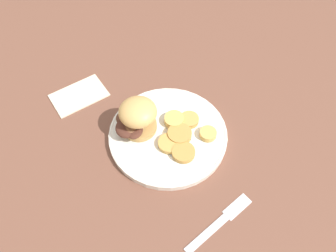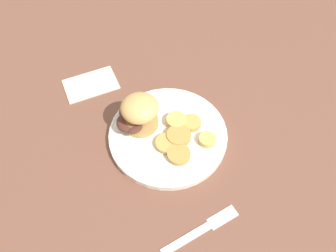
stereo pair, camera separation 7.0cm
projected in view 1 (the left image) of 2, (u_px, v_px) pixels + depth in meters
The scene contains 11 objects.
ground_plane at pixel (168, 137), 0.73m from camera, with size 4.00×4.00×0.00m, color brown.
dinner_plate at pixel (168, 134), 0.73m from camera, with size 0.26×0.26×0.02m.
sandwich at pixel (135, 118), 0.69m from camera, with size 0.09×0.11×0.08m.
potato_round_0 at pixel (189, 120), 0.73m from camera, with size 0.04×0.04×0.01m, color tan.
potato_round_1 at pixel (180, 134), 0.71m from camera, with size 0.05×0.05×0.01m, color #BC8942.
potato_round_2 at pixel (174, 120), 0.73m from camera, with size 0.04×0.04×0.02m, color tan.
potato_round_3 at pixel (169, 143), 0.70m from camera, with size 0.05×0.05×0.01m, color tan.
potato_round_4 at pixel (208, 134), 0.71m from camera, with size 0.04×0.04×0.01m, color tan.
potato_round_5 at pixel (183, 152), 0.68m from camera, with size 0.05×0.05×0.01m, color #BC8942.
fork at pixel (220, 222), 0.62m from camera, with size 0.04×0.16×0.00m.
napkin at pixel (79, 95), 0.80m from camera, with size 0.13×0.08×0.01m, color beige.
Camera 1 is at (-0.27, 0.30, 0.62)m, focal length 35.00 mm.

